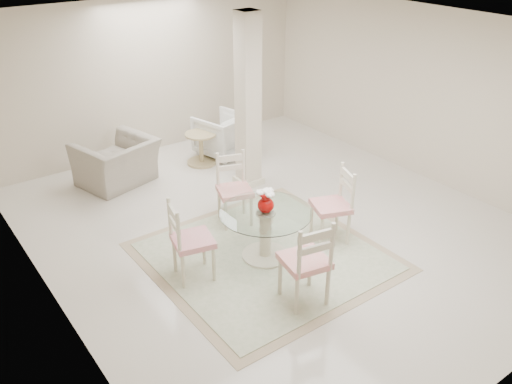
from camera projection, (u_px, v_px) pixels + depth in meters
ground at (273, 225)px, 7.60m from camera, size 7.00×7.00×0.00m
room_shell at (276, 98)px, 6.75m from camera, size 6.02×7.02×2.71m
column at (248, 103)px, 8.17m from camera, size 0.30×0.30×2.70m
area_rug at (265, 256)px, 6.91m from camera, size 2.78×2.78×0.02m
dining_table at (265, 235)px, 6.76m from camera, size 1.14×1.14×0.66m
red_vase at (266, 201)px, 6.54m from camera, size 0.24×0.22×0.31m
dining_chair_east at (337, 200)px, 7.02m from camera, size 0.59×0.59×1.13m
dining_chair_north at (233, 183)px, 7.46m from camera, size 0.57×0.57×1.11m
dining_chair_west at (186, 236)px, 6.24m from camera, size 0.54×0.54×1.13m
dining_chair_south at (308, 257)px, 5.80m from camera, size 0.56×0.56×1.19m
recliner_taupe at (117, 162)px, 8.62m from camera, size 1.34×1.24×0.73m
armchair_white at (222, 135)px, 9.66m from camera, size 0.98×1.00×0.76m
side_table at (201, 150)px, 9.36m from camera, size 0.54×0.54×0.56m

